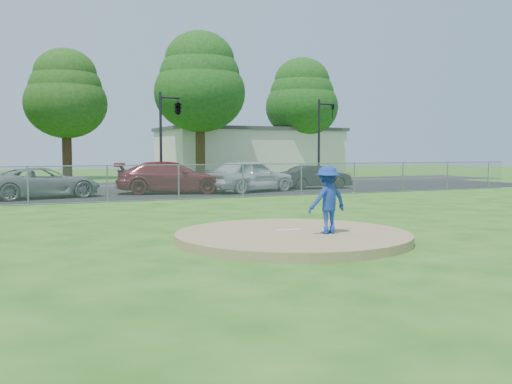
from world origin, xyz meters
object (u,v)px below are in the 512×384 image
at_px(tree_far_right, 302,98).
at_px(parked_car_gray, 44,183).
at_px(traffic_signal_right, 322,133).
at_px(commercial_building, 249,151).
at_px(pitcher, 327,200).
at_px(parked_car_pearl, 250,176).
at_px(tree_right, 200,82).
at_px(parked_car_darkred, 172,177).
at_px(traffic_signal_center, 176,109).
at_px(parked_car_charcoal, 316,177).
at_px(tree_center, 66,93).

distance_m(tree_far_right, parked_car_gray, 31.77).
bearing_deg(parked_car_gray, traffic_signal_right, -82.97).
xyz_separation_m(commercial_building, pitcher, (-15.39, -38.50, -1.20)).
bearing_deg(commercial_building, parked_car_gray, -131.72).
xyz_separation_m(traffic_signal_right, parked_car_pearl, (-8.52, -6.95, -2.52)).
distance_m(commercial_building, tree_right, 10.73).
bearing_deg(parked_car_darkred, pitcher, -166.65).
distance_m(commercial_building, traffic_signal_right, 16.14).
bearing_deg(traffic_signal_center, parked_car_pearl, -75.89).
bearing_deg(pitcher, parked_car_pearl, -115.58).
xyz_separation_m(pitcher, parked_car_charcoal, (9.61, 16.54, -0.31)).
height_order(tree_center, pitcher, tree_center).
bearing_deg(tree_right, tree_far_right, 15.26).
height_order(tree_center, parked_car_pearl, tree_center).
height_order(tree_far_right, traffic_signal_right, tree_far_right).
height_order(tree_center, traffic_signal_right, tree_center).
xyz_separation_m(traffic_signal_center, pitcher, (-3.36, -22.50, -3.65)).
xyz_separation_m(tree_center, parked_car_pearl, (6.72, -18.95, -5.62)).
bearing_deg(parked_car_charcoal, pitcher, 154.88).
bearing_deg(parked_car_gray, tree_far_right, -63.67).
bearing_deg(traffic_signal_right, parked_car_darkred, -153.13).
distance_m(traffic_signal_center, parked_car_charcoal, 9.50).
distance_m(traffic_signal_right, parked_car_pearl, 11.28).
xyz_separation_m(tree_center, pitcher, (1.61, -34.50, -5.51)).
bearing_deg(tree_right, commercial_building, 40.60).
distance_m(tree_far_right, pitcher, 40.91).
xyz_separation_m(parked_car_darkred, parked_car_charcoal, (8.43, 0.34, -0.14)).
xyz_separation_m(tree_far_right, parked_car_gray, (-24.16, -19.61, -6.37)).
bearing_deg(parked_car_darkred, parked_car_gray, 110.52).
bearing_deg(tree_right, pitcher, -104.47).
bearing_deg(tree_far_right, pitcher, -118.64).
bearing_deg(parked_car_charcoal, parked_car_pearl, 107.39).
height_order(tree_right, parked_car_gray, tree_right).
bearing_deg(pitcher, tree_right, -111.89).
relative_size(commercial_building, traffic_signal_center, 2.93).
relative_size(traffic_signal_right, parked_car_darkred, 1.03).
relative_size(tree_center, parked_car_charcoal, 2.51).
bearing_deg(traffic_signal_center, parked_car_gray, -140.89).
xyz_separation_m(traffic_signal_right, pitcher, (-13.62, -22.50, -2.40)).
bearing_deg(traffic_signal_center, commercial_building, 53.06).
xyz_separation_m(traffic_signal_center, parked_car_pearl, (1.75, -6.95, -3.77)).
relative_size(traffic_signal_center, pitcher, 3.67).
relative_size(tree_center, pitcher, 6.44).
xyz_separation_m(traffic_signal_right, parked_car_darkred, (-12.44, -6.30, -2.57)).
bearing_deg(parked_car_darkred, parked_car_pearl, -81.82).
xyz_separation_m(commercial_building, parked_car_charcoal, (-5.77, -21.96, -1.50)).
bearing_deg(parked_car_charcoal, tree_center, 37.05).
xyz_separation_m(commercial_building, traffic_signal_right, (-1.76, -16.00, 1.20)).
distance_m(commercial_building, parked_car_gray, 30.33).
bearing_deg(tree_right, parked_car_charcoal, -85.61).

